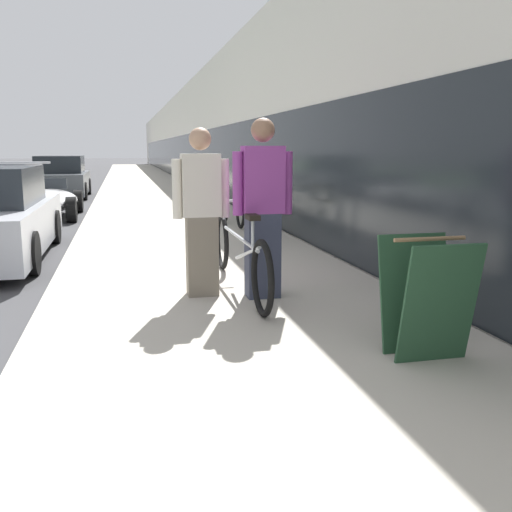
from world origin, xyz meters
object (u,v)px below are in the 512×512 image
tandem_bicycle (239,254)px  vintage_roadster_curbside (40,201)px  bike_rack_hoop (262,212)px  cruiser_bike_middle (220,201)px  parked_sedan_far (61,179)px  person_rider (263,209)px  sandwich_board_sign (427,297)px  cruiser_bike_nearest (246,212)px  person_bystander (201,213)px

tandem_bicycle → vintage_roadster_curbside: 9.44m
tandem_bicycle → bike_rack_hoop: (0.99, 2.99, 0.13)m
cruiser_bike_middle → parked_sedan_far: bearing=115.2°
person_rider → sandwich_board_sign: size_ratio=2.03×
person_rider → bike_rack_hoop: (0.81, 3.36, -0.40)m
cruiser_bike_nearest → person_rider: bearing=-100.0°
person_bystander → bike_rack_hoop: 3.46m
vintage_roadster_curbside → sandwich_board_sign: bearing=-69.7°
vintage_roadster_curbside → person_rider: bearing=-69.9°
bike_rack_hoop → cruiser_bike_middle: (-0.13, 3.34, -0.11)m
tandem_bicycle → parked_sedan_far: parked_sedan_far is taller
person_bystander → vintage_roadster_curbside: bearing=107.1°
sandwich_board_sign → parked_sedan_far: (-4.23, 17.47, 0.06)m
person_rider → vintage_roadster_curbside: bearing=110.1°
tandem_bicycle → person_rider: 0.67m
vintage_roadster_curbside → parked_sedan_far: 6.26m
person_bystander → sandwich_board_sign: 2.61m
person_rider → person_bystander: 0.64m
bike_rack_hoop → cruiser_bike_nearest: cruiser_bike_nearest is taller
person_rider → cruiser_bike_middle: person_rider is taller
tandem_bicycle → cruiser_bike_middle: bearing=82.3°
person_bystander → sandwich_board_sign: bearing=-58.2°
cruiser_bike_middle → vintage_roadster_curbside: cruiser_bike_middle is taller
cruiser_bike_middle → vintage_roadster_curbside: bearing=147.9°
bike_rack_hoop → vintage_roadster_curbside: 7.24m
person_bystander → vintage_roadster_curbside: size_ratio=0.45×
tandem_bicycle → parked_sedan_far: (-3.29, 15.13, 0.12)m
cruiser_bike_nearest → bike_rack_hoop: bearing=-90.2°
tandem_bicycle → person_bystander: bearing=-159.8°
person_rider → cruiser_bike_nearest: size_ratio=1.08×
parked_sedan_far → cruiser_bike_nearest: bearing=-68.4°
person_bystander → sandwich_board_sign: (1.36, -2.19, -0.42)m
tandem_bicycle → sandwich_board_sign: bearing=-68.3°
person_rider → vintage_roadster_curbside: person_rider is taller
bike_rack_hoop → sandwich_board_sign: sandwich_board_sign is taller
person_bystander → parked_sedan_far: bearing=100.6°
parked_sedan_far → cruiser_bike_middle: bearing=-64.8°
person_bystander → sandwich_board_sign: size_ratio=1.93×
cruiser_bike_middle → parked_sedan_far: (-4.15, 8.80, 0.11)m
cruiser_bike_nearest → cruiser_bike_middle: cruiser_bike_middle is taller
person_bystander → cruiser_bike_middle: person_bystander is taller
tandem_bicycle → person_bystander: 0.66m
parked_sedan_far → person_bystander: bearing=-79.4°
person_bystander → vintage_roadster_curbside: (-2.78, 9.03, -0.62)m
person_rider → parked_sedan_far: (-3.47, 15.51, -0.41)m
person_rider → person_bystander: bearing=159.9°
person_rider → parked_sedan_far: size_ratio=0.43×
cruiser_bike_nearest → sandwich_board_sign: sandwich_board_sign is taller
person_rider → sandwich_board_sign: bearing=-68.9°
bike_rack_hoop → cruiser_bike_nearest: bearing=89.8°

